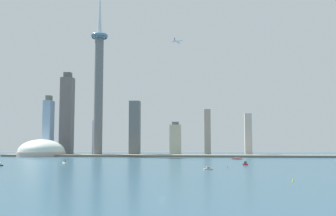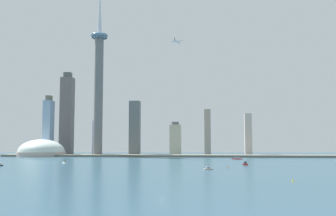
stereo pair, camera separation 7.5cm
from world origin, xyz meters
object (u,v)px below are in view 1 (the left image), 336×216
at_px(stadium_dome, 42,152).
at_px(skyscraper_5, 135,128).
at_px(skyscraper_0, 67,115).
at_px(boat_4, 0,165).
at_px(channel_buoy_2, 227,167).
at_px(skyscraper_6, 175,139).
at_px(boat_5, 237,159).
at_px(observation_tower, 99,79).
at_px(skyscraper_2, 97,137).
at_px(boat_2, 208,169).
at_px(skyscraper_1, 248,135).
at_px(skyscraper_4, 48,127).
at_px(boat_3, 64,162).
at_px(channel_buoy_1, 293,180).
at_px(skyscraper_3, 207,132).
at_px(boat_0, 245,164).
at_px(airplane, 177,42).

xyz_separation_m(stadium_dome, skyscraper_5, (180.00, 36.07, 47.70)).
distance_m(skyscraper_0, boat_4, 394.18).
bearing_deg(channel_buoy_2, skyscraper_6, 102.64).
height_order(skyscraper_6, boat_5, skyscraper_6).
relative_size(observation_tower, stadium_dome, 3.68).
xyz_separation_m(observation_tower, skyscraper_6, (151.52, 51.79, -122.33)).
relative_size(observation_tower, skyscraper_2, 4.14).
height_order(skyscraper_2, boat_5, skyscraper_2).
distance_m(skyscraper_2, boat_4, 348.40).
distance_m(skyscraper_6, boat_2, 400.74).
xyz_separation_m(skyscraper_1, boat_2, (-88.43, -373.12, -41.40)).
relative_size(skyscraper_4, boat_3, 14.77).
relative_size(skyscraper_2, skyscraper_4, 0.67).
relative_size(skyscraper_2, channel_buoy_1, 34.18).
height_order(skyscraper_1, channel_buoy_2, skyscraper_1).
distance_m(skyscraper_3, skyscraper_6, 84.63).
bearing_deg(boat_0, boat_5, -58.02).
bearing_deg(skyscraper_6, boat_3, -113.53).
relative_size(skyscraper_1, boat_0, 13.88).
relative_size(boat_5, channel_buoy_2, 8.85).
relative_size(skyscraper_4, boat_2, 13.06).
relative_size(stadium_dome, skyscraper_4, 0.75).
height_order(stadium_dome, airplane, airplane).
distance_m(stadium_dome, channel_buoy_1, 585.41).
relative_size(skyscraper_0, boat_3, 21.45).
xyz_separation_m(skyscraper_4, boat_2, (326.61, -377.15, -58.40)).
relative_size(skyscraper_4, channel_buoy_2, 66.53).
bearing_deg(skyscraper_2, skyscraper_3, 14.35).
bearing_deg(observation_tower, skyscraper_5, 20.02).
distance_m(skyscraper_2, skyscraper_6, 165.06).
relative_size(observation_tower, boat_0, 56.66).
relative_size(boat_0, channel_buoy_1, 2.50).
relative_size(boat_0, boat_3, 0.72).
height_order(observation_tower, skyscraper_1, observation_tower).
height_order(skyscraper_6, airplane, airplane).
height_order(skyscraper_6, channel_buoy_2, skyscraper_6).
distance_m(boat_2, boat_4, 249.12).
bearing_deg(airplane, channel_buoy_2, -140.66).
bearing_deg(stadium_dome, skyscraper_4, 97.56).
height_order(skyscraper_0, boat_3, skyscraper_0).
xyz_separation_m(boat_5, channel_buoy_2, (-29.96, -199.71, -0.29)).
xyz_separation_m(skyscraper_1, skyscraper_6, (-147.45, 21.96, -9.44)).
relative_size(boat_2, channel_buoy_1, 3.93).
xyz_separation_m(skyscraper_0, boat_3, (113.01, -321.31, -86.23)).
relative_size(skyscraper_1, skyscraper_4, 0.68).
height_order(skyscraper_1, airplane, airplane).
relative_size(skyscraper_5, skyscraper_6, 1.60).
height_order(observation_tower, skyscraper_0, observation_tower).
height_order(stadium_dome, channel_buoy_1, stadium_dome).
bearing_deg(boat_5, channel_buoy_1, -65.13).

